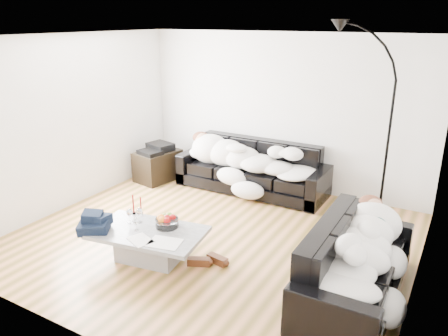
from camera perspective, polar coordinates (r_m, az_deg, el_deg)
The scene contains 24 objects.
ground at distance 5.96m, azimuth -1.45°, elevation -9.03°, with size 5.00×5.00×0.00m, color brown.
wall_back at distance 7.43m, azimuth 7.54°, elevation 7.21°, with size 5.00×0.02×2.60m, color silver.
wall_left at distance 7.06m, azimuth -19.28°, elevation 5.68°, with size 0.02×4.50×2.60m, color silver.
wall_right at distance 4.74m, azimuth 25.25°, elevation -1.37°, with size 0.02×4.50×2.60m, color silver.
ceiling at distance 5.26m, azimuth -1.69°, elevation 16.80°, with size 5.00×5.00×0.00m, color white.
sofa_back at distance 7.37m, azimuth 3.64°, elevation 0.11°, with size 2.54×0.88×0.83m, color black.
sofa_right at distance 4.84m, azimuth 16.93°, elevation -11.71°, with size 1.97×0.85×0.80m, color black.
sleeper_back at distance 7.26m, azimuth 3.51°, elevation 1.64°, with size 2.15×0.74×0.43m, color white, non-canonical shape.
sleeper_right at distance 4.73m, azimuth 17.20°, elevation -9.34°, with size 1.69×0.71×0.41m, color white, non-canonical shape.
teal_cushion at distance 5.24m, azimuth 18.21°, elevation -5.43°, with size 0.36×0.30×0.20m, color #094543.
coffee_table at distance 5.45m, azimuth -9.77°, elevation -9.89°, with size 1.34×0.78×0.39m, color #939699.
fruit_bowl at distance 5.38m, azimuth -7.48°, elevation -6.79°, with size 0.28×0.28×0.17m, color white.
wine_glass_a at distance 5.54m, azimuth -10.97°, elevation -6.11°, with size 0.08×0.08×0.19m, color white.
wine_glass_b at distance 5.56m, azimuth -12.21°, elevation -6.15°, with size 0.08×0.08×0.18m, color white.
wine_glass_c at distance 5.35m, azimuth -11.40°, elevation -7.22°, with size 0.07×0.07×0.16m, color white.
candle_left at distance 5.77m, azimuth -11.76°, elevation -4.70°, with size 0.05×0.05×0.27m, color maroon.
candle_right at distance 5.76m, azimuth -10.81°, elevation -4.85°, with size 0.04×0.04×0.23m, color maroon.
newspaper_a at distance 5.05m, azimuth -7.74°, elevation -9.62°, with size 0.37×0.28×0.01m, color silver.
newspaper_b at distance 5.16m, azimuth -10.88°, elevation -9.18°, with size 0.30×0.22×0.01m, color silver.
navy_jacket at distance 5.47m, azimuth -16.52°, elevation -5.97°, with size 0.38×0.31×0.19m, color black, non-canonical shape.
shoes at distance 5.35m, azimuth -2.18°, elevation -11.95°, with size 0.46×0.33×0.10m, color #472311, non-canonical shape.
av_cabinet at distance 7.98m, azimuth -8.63°, elevation 0.31°, with size 0.53×0.78×0.53m, color black.
stereo at distance 7.88m, azimuth -8.75°, elevation 2.60°, with size 0.44×0.34×0.13m, color black.
floor_lamp at distance 6.70m, azimuth 20.75°, elevation 4.13°, with size 0.89×0.36×2.44m, color black, non-canonical shape.
Camera 1 is at (2.73, -4.49, 2.81)m, focal length 35.00 mm.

